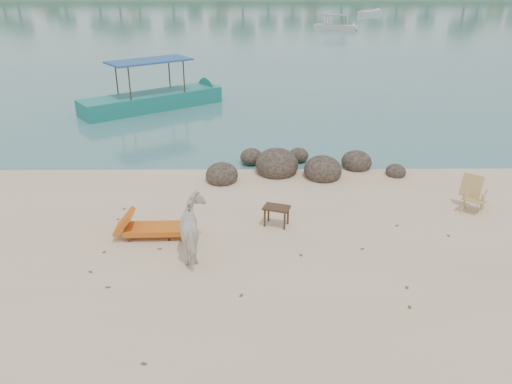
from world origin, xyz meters
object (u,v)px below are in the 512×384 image
boulders (294,167)px  cow (195,230)px  lounge_chair (157,226)px  boat_near (150,69)px  deck_chair (474,196)px  side_table (276,217)px

boulders → cow: bearing=-117.2°
boulders → cow: size_ratio=4.08×
lounge_chair → boat_near: bearing=99.2°
cow → deck_chair: bearing=-175.3°
deck_chair → cow: bearing=-122.2°
cow → side_table: (1.85, 1.38, -0.39)m
side_table → cow: bearing=-124.0°
boat_near → lounge_chair: bearing=-115.5°
side_table → deck_chair: size_ratio=0.70×
boat_near → cow: bearing=-112.0°
side_table → deck_chair: bearing=27.8°
side_table → boat_near: boat_near is taller
lounge_chair → deck_chair: 8.21m
cow → deck_chair: 7.41m
lounge_chair → deck_chair: size_ratio=2.09×
boulders → boat_near: boat_near is taller
boulders → lounge_chair: 5.49m
boat_near → side_table: bearing=-102.6°
side_table → boat_near: size_ratio=0.08×
cow → deck_chair: cow is taller
boulders → cow: 5.65m
cow → lounge_chair: 1.38m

